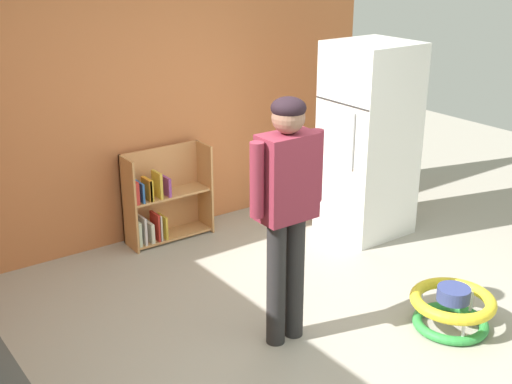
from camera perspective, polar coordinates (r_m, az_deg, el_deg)
name	(u,v)px	position (r m, az deg, el deg)	size (l,w,h in m)	color
ground_plane	(294,351)	(4.71, 3.22, -13.27)	(12.00, 12.00, 0.00)	#A49D8F
back_wall	(129,94)	(6.03, -10.66, 8.14)	(5.20, 0.06, 2.70)	#C36F3F
refrigerator	(368,140)	(6.26, 9.49, 4.34)	(0.73, 0.68, 1.78)	white
bookshelf	(161,201)	(6.22, -8.02, -0.77)	(0.80, 0.28, 0.85)	tan
standing_person	(287,199)	(4.36, 2.63, -0.62)	(0.57, 0.22, 1.72)	#292829
baby_walker	(452,308)	(5.06, 16.23, -9.40)	(0.60, 0.60, 0.32)	green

